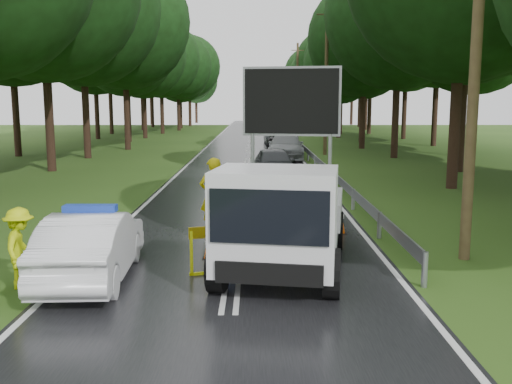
{
  "coord_description": "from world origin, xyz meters",
  "views": [
    {
      "loc": [
        0.44,
        -10.53,
        3.52
      ],
      "look_at": [
        0.48,
        3.54,
        1.3
      ],
      "focal_mm": 40.0,
      "sensor_mm": 36.0,
      "label": 1
    }
  ],
  "objects_px": {
    "queue_car_fourth": "(274,135)",
    "civilian": "(233,215)",
    "police_sedan": "(92,246)",
    "work_truck": "(284,218)",
    "queue_car_third": "(283,140)",
    "queue_car_first": "(274,164)",
    "queue_car_second": "(286,146)",
    "officer": "(213,196)",
    "barrier": "(248,236)"
  },
  "relations": [
    {
      "from": "queue_car_fourth",
      "to": "civilian",
      "type": "bearing_deg",
      "value": -95.49
    },
    {
      "from": "police_sedan",
      "to": "work_truck",
      "type": "relative_size",
      "value": 0.75
    },
    {
      "from": "work_truck",
      "to": "queue_car_third",
      "type": "bearing_deg",
      "value": 96.64
    },
    {
      "from": "police_sedan",
      "to": "work_truck",
      "type": "height_order",
      "value": "work_truck"
    },
    {
      "from": "civilian",
      "to": "queue_car_fourth",
      "type": "relative_size",
      "value": 0.35
    },
    {
      "from": "work_truck",
      "to": "queue_car_first",
      "type": "bearing_deg",
      "value": 98.27
    },
    {
      "from": "police_sedan",
      "to": "queue_car_fourth",
      "type": "distance_m",
      "value": 38.33
    },
    {
      "from": "work_truck",
      "to": "queue_car_second",
      "type": "height_order",
      "value": "work_truck"
    },
    {
      "from": "police_sedan",
      "to": "queue_car_second",
      "type": "distance_m",
      "value": 25.23
    },
    {
      "from": "work_truck",
      "to": "queue_car_second",
      "type": "relative_size",
      "value": 1.05
    },
    {
      "from": "police_sedan",
      "to": "queue_car_third",
      "type": "bearing_deg",
      "value": -102.54
    },
    {
      "from": "police_sedan",
      "to": "officer",
      "type": "bearing_deg",
      "value": -120.28
    },
    {
      "from": "police_sedan",
      "to": "officer",
      "type": "xyz_separation_m",
      "value": [
        2.13,
        4.12,
        0.34
      ]
    },
    {
      "from": "police_sedan",
      "to": "officer",
      "type": "relative_size",
      "value": 2.05
    },
    {
      "from": "work_truck",
      "to": "civilian",
      "type": "relative_size",
      "value": 3.44
    },
    {
      "from": "queue_car_third",
      "to": "queue_car_fourth",
      "type": "distance_m",
      "value": 6.02
    },
    {
      "from": "queue_car_second",
      "to": "queue_car_fourth",
      "type": "xyz_separation_m",
      "value": [
        -0.25,
        13.33,
        0.0
      ]
    },
    {
      "from": "officer",
      "to": "police_sedan",
      "type": "bearing_deg",
      "value": 45.99
    },
    {
      "from": "queue_car_second",
      "to": "queue_car_third",
      "type": "relative_size",
      "value": 1.09
    },
    {
      "from": "queue_car_second",
      "to": "queue_car_third",
      "type": "height_order",
      "value": "queue_car_second"
    },
    {
      "from": "officer",
      "to": "queue_car_fourth",
      "type": "relative_size",
      "value": 0.43
    },
    {
      "from": "queue_car_first",
      "to": "officer",
      "type": "bearing_deg",
      "value": -104.2
    },
    {
      "from": "work_truck",
      "to": "officer",
      "type": "bearing_deg",
      "value": 125.1
    },
    {
      "from": "police_sedan",
      "to": "queue_car_first",
      "type": "xyz_separation_m",
      "value": [
        4.14,
        14.82,
        0.05
      ]
    },
    {
      "from": "barrier",
      "to": "queue_car_fourth",
      "type": "relative_size",
      "value": 0.51
    },
    {
      "from": "police_sedan",
      "to": "queue_car_third",
      "type": "distance_m",
      "value": 32.46
    },
    {
      "from": "work_truck",
      "to": "queue_car_second",
      "type": "distance_m",
      "value": 24.18
    },
    {
      "from": "barrier",
      "to": "officer",
      "type": "xyz_separation_m",
      "value": [
        -0.98,
        3.62,
        0.26
      ]
    },
    {
      "from": "civilian",
      "to": "work_truck",
      "type": "bearing_deg",
      "value": -103.83
    },
    {
      "from": "police_sedan",
      "to": "barrier",
      "type": "height_order",
      "value": "police_sedan"
    },
    {
      "from": "civilian",
      "to": "queue_car_fourth",
      "type": "xyz_separation_m",
      "value": [
        2.23,
        35.51,
        -0.04
      ]
    },
    {
      "from": "queue_car_first",
      "to": "queue_car_second",
      "type": "xyz_separation_m",
      "value": [
        1.05,
        9.86,
        0.04
      ]
    },
    {
      "from": "queue_car_second",
      "to": "queue_car_fourth",
      "type": "bearing_deg",
      "value": 93.75
    },
    {
      "from": "work_truck",
      "to": "queue_car_third",
      "type": "xyz_separation_m",
      "value": [
        1.56,
        31.46,
        -0.46
      ]
    },
    {
      "from": "police_sedan",
      "to": "work_truck",
      "type": "bearing_deg",
      "value": -174.84
    },
    {
      "from": "queue_car_fourth",
      "to": "work_truck",
      "type": "bearing_deg",
      "value": -93.58
    },
    {
      "from": "queue_car_third",
      "to": "queue_car_second",
      "type": "bearing_deg",
      "value": -87.0
    },
    {
      "from": "civilian",
      "to": "queue_car_second",
      "type": "height_order",
      "value": "civilian"
    },
    {
      "from": "queue_car_fourth",
      "to": "queue_car_third",
      "type": "bearing_deg",
      "value": -87.55
    },
    {
      "from": "queue_car_fourth",
      "to": "barrier",
      "type": "bearing_deg",
      "value": -94.7
    },
    {
      "from": "barrier",
      "to": "queue_car_second",
      "type": "xyz_separation_m",
      "value": [
        2.08,
        24.18,
        0.01
      ]
    },
    {
      "from": "police_sedan",
      "to": "queue_car_third",
      "type": "relative_size",
      "value": 0.85
    },
    {
      "from": "barrier",
      "to": "officer",
      "type": "height_order",
      "value": "officer"
    },
    {
      "from": "police_sedan",
      "to": "work_truck",
      "type": "xyz_separation_m",
      "value": [
        3.84,
        0.55,
        0.46
      ]
    },
    {
      "from": "civilian",
      "to": "queue_car_fourth",
      "type": "height_order",
      "value": "civilian"
    },
    {
      "from": "police_sedan",
      "to": "queue_car_second",
      "type": "relative_size",
      "value": 0.79
    },
    {
      "from": "police_sedan",
      "to": "queue_car_first",
      "type": "height_order",
      "value": "police_sedan"
    },
    {
      "from": "queue_car_second",
      "to": "work_truck",
      "type": "bearing_deg",
      "value": -90.52
    },
    {
      "from": "work_truck",
      "to": "queue_car_first",
      "type": "height_order",
      "value": "work_truck"
    },
    {
      "from": "queue_car_third",
      "to": "queue_car_fourth",
      "type": "height_order",
      "value": "queue_car_fourth"
    }
  ]
}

